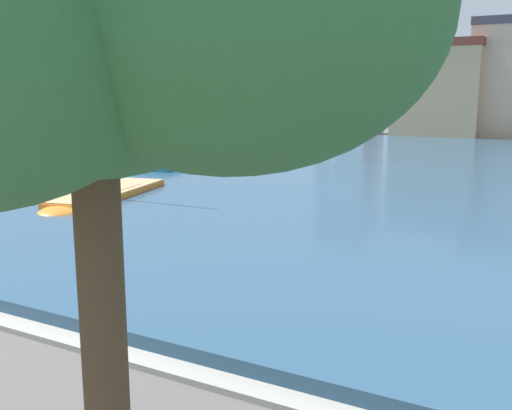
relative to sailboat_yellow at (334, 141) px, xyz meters
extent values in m
cube|color=#2D5170|center=(13.00, -15.09, -0.29)|extent=(86.01, 52.40, 0.40)
cube|color=#ADA89E|center=(13.00, -41.54, -0.43)|extent=(86.01, 0.50, 0.12)
cube|color=gold|center=(0.08, -0.44, -0.20)|extent=(3.20, 7.12, 0.58)
ellipsoid|color=gold|center=(-0.52, 2.77, -0.20)|extent=(2.18, 2.69, 0.55)
cube|color=#DFCD77|center=(0.08, -0.44, 0.12)|extent=(3.13, 6.98, 0.06)
cube|color=silver|center=(0.18, -0.95, 0.57)|extent=(1.79, 2.62, 0.85)
cylinder|color=silver|center=(-0.01, 0.07, 3.40)|extent=(0.12, 0.12, 6.63)
cylinder|color=silver|center=(0.21, -1.12, 0.99)|extent=(0.52, 2.38, 0.08)
cube|color=orange|center=(1.51, -30.34, -0.18)|extent=(3.48, 7.20, 0.62)
ellipsoid|color=orange|center=(2.23, -33.55, -0.18)|extent=(2.30, 2.76, 0.59)
cube|color=#E2A56E|center=(1.51, -30.34, 0.16)|extent=(3.41, 7.06, 0.06)
cylinder|color=silver|center=(1.62, -30.84, 3.62)|extent=(0.12, 0.12, 7.00)
cylinder|color=silver|center=(1.36, -29.66, 1.03)|extent=(0.61, 2.38, 0.08)
cube|color=teal|center=(-2.39, -20.37, -0.15)|extent=(3.24, 6.36, 0.69)
ellipsoid|color=teal|center=(-2.82, -17.51, -0.15)|extent=(2.43, 2.42, 0.65)
cube|color=#6EA5A8|center=(-2.39, -20.37, 0.22)|extent=(3.18, 6.24, 0.06)
cylinder|color=silver|center=(-2.46, -19.91, 3.25)|extent=(0.12, 0.12, 6.11)
cylinder|color=silver|center=(-2.31, -20.97, 1.09)|extent=(0.39, 2.12, 0.08)
cylinder|color=brown|center=(15.50, -45.39, 1.59)|extent=(0.43, 0.43, 4.16)
ellipsoid|color=#336B38|center=(15.50, -45.39, 4.75)|extent=(3.10, 3.10, 2.33)
ellipsoid|color=#336B38|center=(16.79, -45.20, 4.92)|extent=(3.31, 3.31, 2.48)
ellipsoid|color=#336B38|center=(15.66, -44.41, 4.94)|extent=(2.57, 2.57, 1.93)
cube|color=beige|center=(-4.01, 15.42, 5.36)|extent=(5.49, 7.35, 11.70)
cube|color=#51281E|center=(-4.01, 15.42, 11.60)|extent=(5.60, 7.50, 0.80)
cube|color=tan|center=(6.05, 13.47, 4.08)|extent=(8.53, 6.08, 9.15)
cube|color=brown|center=(6.05, 13.47, 9.05)|extent=(8.70, 6.20, 0.80)
cube|color=#C6B293|center=(12.29, 16.16, 5.09)|extent=(6.68, 7.39, 11.16)
camera|label=1|loc=(19.20, -49.18, 4.33)|focal=41.24mm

